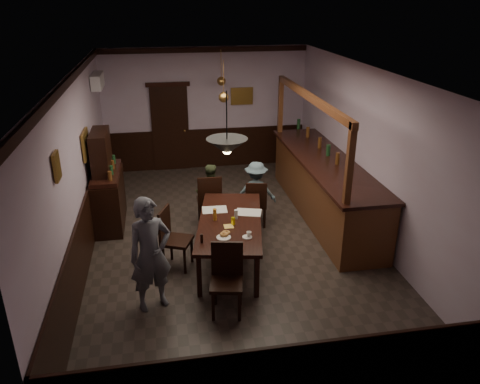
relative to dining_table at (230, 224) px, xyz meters
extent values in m
cube|color=#2D2621|center=(0.13, 0.70, -0.69)|extent=(5.00, 8.00, 0.01)
cube|color=white|center=(0.13, 0.70, 2.31)|extent=(5.00, 8.00, 0.01)
cube|color=#BAA0B8|center=(0.13, 4.70, 0.81)|extent=(5.00, 0.01, 3.00)
cube|color=#BAA0B8|center=(0.13, -3.30, 0.81)|extent=(5.00, 0.01, 3.00)
cube|color=#BAA0B8|center=(-2.37, 0.70, 0.81)|extent=(0.01, 8.00, 3.00)
cube|color=#BAA0B8|center=(2.63, 0.70, 0.81)|extent=(0.01, 8.00, 3.00)
cube|color=black|center=(0.00, 0.00, 0.03)|extent=(1.40, 2.35, 0.06)
cube|color=black|center=(-0.60, -0.92, -0.34)|extent=(0.07, 0.07, 0.69)
cube|color=black|center=(0.22, -1.08, -0.34)|extent=(0.07, 0.07, 0.69)
cube|color=black|center=(-0.22, 1.08, -0.34)|extent=(0.07, 0.07, 0.69)
cube|color=black|center=(0.60, 0.92, -0.34)|extent=(0.07, 0.07, 0.69)
cube|color=black|center=(-0.19, 1.41, -0.20)|extent=(0.46, 0.46, 0.05)
cube|color=black|center=(-0.19, 1.21, 0.09)|extent=(0.45, 0.05, 0.54)
cube|color=black|center=(0.00, 1.59, -0.45)|extent=(0.04, 0.04, 0.46)
cube|color=black|center=(-0.37, 1.60, -0.45)|extent=(0.04, 0.04, 0.46)
cube|color=black|center=(-0.01, 1.23, -0.45)|extent=(0.04, 0.04, 0.46)
cube|color=black|center=(-0.37, 1.23, -0.45)|extent=(0.04, 0.04, 0.46)
cube|color=black|center=(0.70, 1.24, -0.26)|extent=(0.47, 0.47, 0.05)
cube|color=black|center=(0.66, 1.06, 0.00)|extent=(0.40, 0.12, 0.48)
cube|color=black|center=(0.89, 1.37, -0.48)|extent=(0.04, 0.04, 0.41)
cube|color=black|center=(0.57, 1.43, -0.48)|extent=(0.04, 0.04, 0.41)
cube|color=black|center=(0.82, 1.05, -0.48)|extent=(0.04, 0.04, 0.41)
cube|color=black|center=(0.50, 1.12, -0.48)|extent=(0.04, 0.04, 0.41)
cube|color=black|center=(-0.26, -1.37, -0.21)|extent=(0.52, 0.52, 0.05)
cube|color=black|center=(-0.22, -1.18, 0.07)|extent=(0.44, 0.13, 0.53)
cube|color=black|center=(-0.47, -1.51, -0.46)|extent=(0.04, 0.04, 0.45)
cube|color=black|center=(-0.12, -1.59, -0.46)|extent=(0.04, 0.04, 0.45)
cube|color=black|center=(-0.40, -1.16, -0.46)|extent=(0.04, 0.04, 0.45)
cube|color=black|center=(-0.05, -1.24, -0.46)|extent=(0.04, 0.04, 0.45)
cube|color=black|center=(-0.87, -0.04, -0.21)|extent=(0.58, 0.58, 0.05)
cube|color=black|center=(-1.06, 0.04, 0.07)|extent=(0.21, 0.42, 0.52)
cube|color=black|center=(-0.78, -0.27, -0.46)|extent=(0.04, 0.04, 0.45)
cube|color=black|center=(-0.64, 0.06, -0.46)|extent=(0.04, 0.04, 0.45)
cube|color=black|center=(-1.11, -0.13, -0.46)|extent=(0.04, 0.04, 0.45)
cube|color=black|center=(-0.97, 0.20, -0.46)|extent=(0.04, 0.04, 0.45)
imported|color=slate|center=(-1.27, -1.03, 0.15)|extent=(0.72, 0.60, 1.68)
imported|color=#414C2E|center=(-0.15, 1.61, -0.11)|extent=(0.59, 0.48, 1.15)
imported|color=slate|center=(0.73, 1.44, -0.08)|extent=(0.87, 0.63, 1.20)
cube|color=silver|center=(-0.20, 0.43, 0.07)|extent=(0.43, 0.32, 0.01)
cube|color=silver|center=(0.35, 0.23, 0.07)|extent=(0.49, 0.41, 0.01)
cube|color=#F0C358|center=(-0.06, -0.21, 0.07)|extent=(0.18, 0.18, 0.00)
cylinder|color=white|center=(0.17, -0.62, 0.07)|extent=(0.15, 0.15, 0.01)
imported|color=white|center=(0.19, -0.61, 0.11)|extent=(0.09, 0.09, 0.07)
cylinder|color=white|center=(-0.19, -0.57, 0.07)|extent=(0.22, 0.22, 0.01)
torus|color=#C68C47|center=(-0.17, -0.52, 0.10)|extent=(0.13, 0.13, 0.04)
torus|color=#C68C47|center=(-0.14, -0.47, 0.10)|extent=(0.13, 0.13, 0.04)
cylinder|color=yellow|center=(0.03, -0.15, 0.12)|extent=(0.07, 0.07, 0.12)
cylinder|color=#BF721E|center=(-0.24, 0.05, 0.16)|extent=(0.06, 0.06, 0.20)
cylinder|color=silver|center=(0.11, 0.05, 0.14)|extent=(0.06, 0.06, 0.15)
cylinder|color=black|center=(-0.52, -0.66, 0.13)|extent=(0.04, 0.04, 0.14)
cube|color=black|center=(-2.07, 1.75, -0.18)|extent=(0.50, 1.40, 1.00)
cube|color=black|center=(-2.07, 1.75, 0.37)|extent=(0.48, 1.35, 0.08)
cube|color=black|center=(-2.12, 1.75, 0.77)|extent=(0.30, 0.90, 0.80)
cube|color=#4F2415|center=(2.13, 1.45, -0.12)|extent=(0.92, 4.28, 1.12)
cube|color=black|center=(2.11, 1.45, 0.46)|extent=(1.02, 4.39, 0.06)
cube|color=#4F2415|center=(1.72, 1.45, 1.71)|extent=(0.10, 4.18, 0.12)
cube|color=#4F2415|center=(1.72, -0.59, 1.10)|extent=(0.10, 0.10, 1.33)
cube|color=#4F2415|center=(1.72, 3.49, 1.10)|extent=(0.10, 0.10, 1.33)
cube|color=black|center=(-0.77, 4.65, 0.36)|extent=(0.90, 0.06, 2.10)
cube|color=white|center=(-2.25, 3.60, 1.76)|extent=(0.20, 0.85, 0.30)
cube|color=olive|center=(-2.33, -0.90, 1.46)|extent=(0.04, 0.28, 0.36)
cube|color=olive|center=(-2.33, 1.50, 1.01)|extent=(0.04, 0.62, 0.48)
cube|color=olive|center=(1.03, 4.66, 1.11)|extent=(0.55, 0.04, 0.42)
cylinder|color=black|center=(-0.15, -0.79, 1.94)|extent=(0.02, 0.02, 0.75)
cone|color=black|center=(-0.15, -0.79, 1.57)|extent=(0.56, 0.56, 0.22)
sphere|color=#FFD88C|center=(-0.15, -0.79, 1.52)|extent=(0.12, 0.12, 0.12)
cylinder|color=#BF8C3F|center=(0.23, 2.19, 1.96)|extent=(0.02, 0.02, 0.70)
cone|color=#BF8C3F|center=(0.23, 2.19, 1.61)|extent=(0.20, 0.20, 0.22)
sphere|color=#FFD88C|center=(0.23, 2.19, 1.56)|extent=(0.12, 0.12, 0.12)
cylinder|color=#BF8C3F|center=(0.43, 3.97, 1.96)|extent=(0.02, 0.02, 0.70)
cone|color=#BF8C3F|center=(0.43, 3.97, 1.61)|extent=(0.20, 0.20, 0.22)
sphere|color=#FFD88C|center=(0.43, 3.97, 1.56)|extent=(0.12, 0.12, 0.12)
camera|label=1|loc=(-1.02, -6.73, 3.47)|focal=35.00mm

